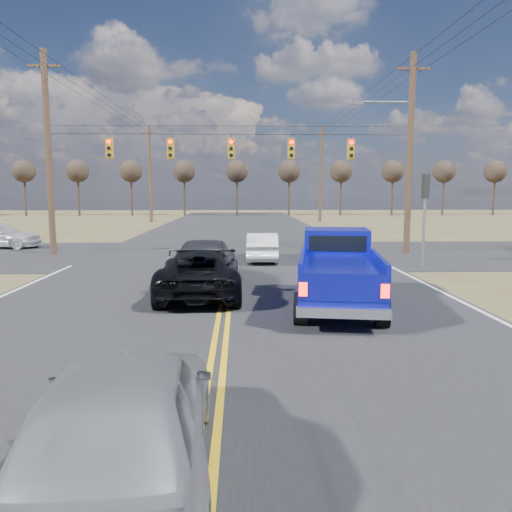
{
  "coord_description": "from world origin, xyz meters",
  "views": [
    {
      "loc": [
        0.43,
        -7.3,
        3.16
      ],
      "look_at": [
        0.85,
        5.62,
        1.5
      ],
      "focal_mm": 35.0,
      "sensor_mm": 36.0,
      "label": 1
    }
  ],
  "objects_px": {
    "silver_suv": "(125,418)",
    "white_car_queue": "(262,247)",
    "cross_car_west": "(0,235)",
    "dgrey_car_queue": "(205,261)",
    "pickup_truck": "(338,271)",
    "black_suv": "(200,272)"
  },
  "relations": [
    {
      "from": "silver_suv",
      "to": "white_car_queue",
      "type": "height_order",
      "value": "silver_suv"
    },
    {
      "from": "cross_car_west",
      "to": "white_car_queue",
      "type": "bearing_deg",
      "value": -104.81
    },
    {
      "from": "dgrey_car_queue",
      "to": "pickup_truck",
      "type": "bearing_deg",
      "value": 134.56
    },
    {
      "from": "pickup_truck",
      "to": "black_suv",
      "type": "bearing_deg",
      "value": 165.78
    },
    {
      "from": "cross_car_west",
      "to": "black_suv",
      "type": "bearing_deg",
      "value": -131.04
    },
    {
      "from": "white_car_queue",
      "to": "dgrey_car_queue",
      "type": "relative_size",
      "value": 0.75
    },
    {
      "from": "silver_suv",
      "to": "dgrey_car_queue",
      "type": "relative_size",
      "value": 0.87
    },
    {
      "from": "white_car_queue",
      "to": "pickup_truck",
      "type": "bearing_deg",
      "value": 102.39
    },
    {
      "from": "silver_suv",
      "to": "dgrey_car_queue",
      "type": "bearing_deg",
      "value": -93.93
    },
    {
      "from": "silver_suv",
      "to": "pickup_truck",
      "type": "bearing_deg",
      "value": -118.97
    },
    {
      "from": "white_car_queue",
      "to": "silver_suv",
      "type": "bearing_deg",
      "value": 85.15
    },
    {
      "from": "pickup_truck",
      "to": "white_car_queue",
      "type": "bearing_deg",
      "value": 108.53
    },
    {
      "from": "black_suv",
      "to": "dgrey_car_queue",
      "type": "bearing_deg",
      "value": -92.05
    },
    {
      "from": "pickup_truck",
      "to": "white_car_queue",
      "type": "distance_m",
      "value": 9.52
    },
    {
      "from": "white_car_queue",
      "to": "cross_car_west",
      "type": "xyz_separation_m",
      "value": [
        -14.54,
        5.63,
        0.08
      ]
    },
    {
      "from": "pickup_truck",
      "to": "dgrey_car_queue",
      "type": "xyz_separation_m",
      "value": [
        -3.91,
        3.87,
        -0.24
      ]
    },
    {
      "from": "silver_suv",
      "to": "white_car_queue",
      "type": "distance_m",
      "value": 17.88
    },
    {
      "from": "silver_suv",
      "to": "black_suv",
      "type": "xyz_separation_m",
      "value": [
        0.0,
        10.0,
        -0.06
      ]
    },
    {
      "from": "pickup_truck",
      "to": "cross_car_west",
      "type": "relative_size",
      "value": 1.34
    },
    {
      "from": "pickup_truck",
      "to": "white_car_queue",
      "type": "relative_size",
      "value": 1.46
    },
    {
      "from": "pickup_truck",
      "to": "cross_car_west",
      "type": "height_order",
      "value": "pickup_truck"
    },
    {
      "from": "white_car_queue",
      "to": "dgrey_car_queue",
      "type": "xyz_separation_m",
      "value": [
        -2.25,
        -5.5,
        0.11
      ]
    }
  ]
}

